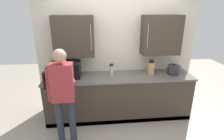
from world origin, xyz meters
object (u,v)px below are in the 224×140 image
Objects in this scene: thermos_flask at (112,70)px; person_figure at (63,91)px; stock_pot at (173,70)px; microwave_oven at (64,70)px; knife_block at (150,68)px.

thermos_flask is 0.15× the size of person_figure.
thermos_flask reaches higher than stock_pot.
microwave_oven reaches higher than thermos_flask.
stock_pot is 0.20× the size of person_figure.
microwave_oven is at bearing 178.80° from thermos_flask.
microwave_oven is 2.22m from stock_pot.
person_figure is at bearing -154.03° from knife_block.
microwave_oven is 0.45× the size of person_figure.
person_figure reaches higher than microwave_oven.
person_figure reaches higher than knife_block.
thermos_flask is 0.81m from knife_block.
knife_block is 0.48m from stock_pot.
microwave_oven is at bearing -179.77° from knife_block.
knife_block is (0.81, 0.03, 0.00)m from thermos_flask.
microwave_oven is at bearing 179.12° from stock_pot.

